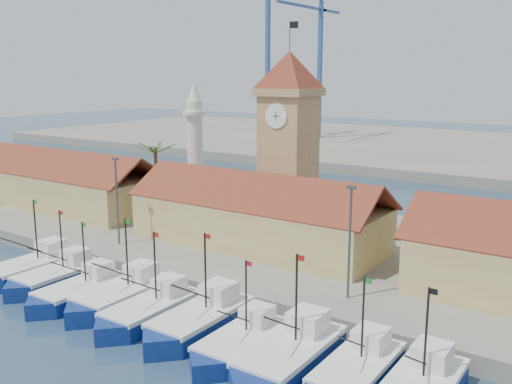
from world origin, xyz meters
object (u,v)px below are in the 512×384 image
Objects in this scene: boat_0 at (30,269)px; clock_tower at (289,138)px; boat_5 at (198,322)px; minaret at (195,147)px.

clock_tower is (14.43, 22.93, 11.16)m from boat_0.
clock_tower is (-6.17, 23.00, 11.15)m from boat_5.
boat_0 is at bearing 179.81° from boat_5.
minaret reaches higher than boat_0.
boat_5 is 0.46× the size of clock_tower.
minaret is (-21.17, 25.00, 8.91)m from boat_5.
clock_tower reaches higher than boat_0.
minaret is at bearing 130.26° from boat_5.
clock_tower reaches higher than minaret.
boat_5 is at bearing -0.19° from boat_0.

